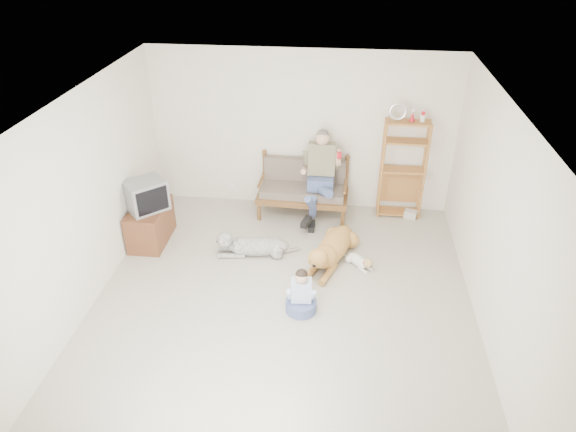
# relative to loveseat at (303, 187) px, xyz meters

# --- Properties ---
(floor) EXTENTS (5.50, 5.50, 0.00)m
(floor) POSITION_rel_loveseat_xyz_m (-0.06, -2.43, -0.49)
(floor) COLOR #B9B5A3
(floor) RESTS_ON ground
(ceiling) EXTENTS (5.50, 5.50, 0.00)m
(ceiling) POSITION_rel_loveseat_xyz_m (-0.06, -2.43, 2.21)
(ceiling) COLOR white
(ceiling) RESTS_ON ground
(wall_back) EXTENTS (5.00, 0.00, 5.00)m
(wall_back) POSITION_rel_loveseat_xyz_m (-0.06, 0.32, 0.86)
(wall_back) COLOR silver
(wall_back) RESTS_ON ground
(wall_front) EXTENTS (5.00, 0.00, 5.00)m
(wall_front) POSITION_rel_loveseat_xyz_m (-0.06, -5.18, 0.86)
(wall_front) COLOR silver
(wall_front) RESTS_ON ground
(wall_left) EXTENTS (0.00, 5.50, 5.50)m
(wall_left) POSITION_rel_loveseat_xyz_m (-2.56, -2.43, 0.86)
(wall_left) COLOR silver
(wall_left) RESTS_ON ground
(wall_right) EXTENTS (0.00, 5.50, 5.50)m
(wall_right) POSITION_rel_loveseat_xyz_m (2.44, -2.43, 0.86)
(wall_right) COLOR silver
(wall_right) RESTS_ON ground
(loveseat) EXTENTS (1.52, 0.75, 0.95)m
(loveseat) POSITION_rel_loveseat_xyz_m (0.00, 0.00, 0.00)
(loveseat) COLOR brown
(loveseat) RESTS_ON ground
(man) EXTENTS (0.58, 0.83, 1.34)m
(man) POSITION_rel_loveseat_xyz_m (0.27, -0.24, 0.22)
(man) COLOR #4C598C
(man) RESTS_ON loveseat
(etagere) EXTENTS (0.74, 0.32, 1.96)m
(etagere) POSITION_rel_loveseat_xyz_m (1.62, 0.12, 0.37)
(etagere) COLOR #AA7435
(etagere) RESTS_ON ground
(book_stack) EXTENTS (0.24, 0.21, 0.13)m
(book_stack) POSITION_rel_loveseat_xyz_m (1.83, 0.01, -0.42)
(book_stack) COLOR silver
(book_stack) RESTS_ON ground
(tv_stand) EXTENTS (0.51, 0.90, 0.60)m
(tv_stand) POSITION_rel_loveseat_xyz_m (-2.29, -1.15, -0.19)
(tv_stand) COLOR brown
(tv_stand) RESTS_ON ground
(crt_tv) EXTENTS (0.72, 0.71, 0.47)m
(crt_tv) POSITION_rel_loveseat_xyz_m (-2.26, -1.19, 0.35)
(crt_tv) COLOR slate
(crt_tv) RESTS_ON tv_stand
(wall_outlet) EXTENTS (0.12, 0.02, 0.08)m
(wall_outlet) POSITION_rel_loveseat_xyz_m (-1.31, 0.30, -0.19)
(wall_outlet) COLOR white
(wall_outlet) RESTS_ON ground
(golden_retriever) EXTENTS (0.76, 1.57, 0.49)m
(golden_retriever) POSITION_rel_loveseat_xyz_m (0.53, -1.38, -0.28)
(golden_retriever) COLOR #B88240
(golden_retriever) RESTS_ON ground
(shaggy_dog) EXTENTS (1.31, 0.44, 0.39)m
(shaggy_dog) POSITION_rel_loveseat_xyz_m (-0.67, -1.35, -0.33)
(shaggy_dog) COLOR white
(shaggy_dog) RESTS_ON ground
(terrier) EXTENTS (0.44, 0.46, 0.22)m
(terrier) POSITION_rel_loveseat_xyz_m (0.97, -1.49, -0.39)
(terrier) COLOR white
(terrier) RESTS_ON ground
(child) EXTENTS (0.41, 0.41, 0.64)m
(child) POSITION_rel_loveseat_xyz_m (0.19, -2.52, -0.25)
(child) COLOR #4C598C
(child) RESTS_ON ground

